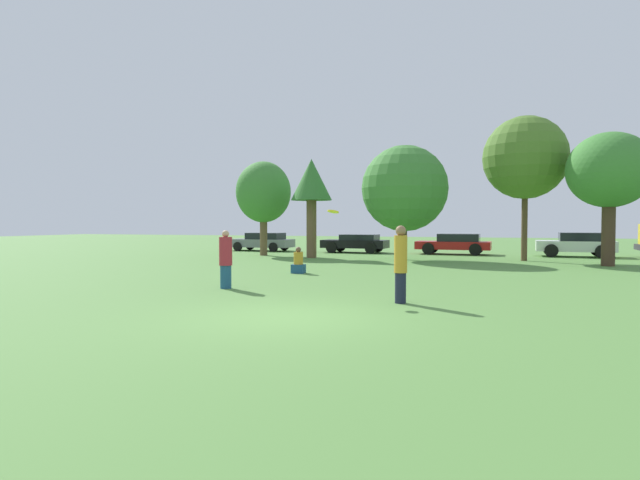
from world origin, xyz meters
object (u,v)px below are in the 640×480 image
person_catcher (401,263)px  tree_1 (311,183)px  tree_0 (263,193)px  tree_4 (609,171)px  parked_car_grey (262,241)px  person_thrower (226,260)px  frisbee (333,212)px  bystander_sitting (298,263)px  tree_2 (405,188)px  parked_car_red (455,243)px  parked_car_black (356,243)px  tree_3 (525,158)px  parked_car_white (576,244)px

person_catcher → tree_1: size_ratio=0.34×
tree_0 → tree_4: bearing=-6.9°
tree_0 → parked_car_grey: (-2.12, 4.47, -3.00)m
person_thrower → frisbee: (3.49, -0.81, 1.35)m
bystander_sitting → tree_1: (-2.40, 8.39, 3.63)m
person_catcher → tree_2: bearing=-68.6°
parked_car_red → parked_car_black: bearing=3.9°
tree_3 → parked_car_black: bearing=156.6°
parked_car_black → parked_car_grey: bearing=1.3°
parked_car_grey → tree_2: bearing=154.9°
tree_4 → parked_car_red: 10.21m
person_catcher → parked_car_red: bearing=-77.1°
bystander_sitting → parked_car_white: size_ratio=0.24×
parked_car_red → tree_3: bearing=132.2°
bystander_sitting → parked_car_grey: size_ratio=0.23×
person_thrower → person_catcher: bearing=0.0°
tree_1 → frisbee: bearing=-68.7°
parked_car_red → bystander_sitting: bearing=73.3°
tree_4 → bystander_sitting: bearing=-148.2°
person_thrower → parked_car_grey: (-7.41, 18.78, -0.20)m
tree_3 → parked_car_grey: (-16.23, 4.33, -4.47)m
person_thrower → parked_car_grey: bearing=124.2°
tree_2 → parked_car_red: bearing=68.6°
person_catcher → tree_3: (3.55, 15.64, 4.16)m
frisbee → tree_4: 15.75m
tree_2 → person_thrower: bearing=-102.8°
parked_car_grey → frisbee: bearing=121.4°
tree_0 → tree_4: 17.56m
bystander_sitting → person_catcher: bearing=-51.4°
tree_4 → parked_car_black: tree_4 is taller
parked_car_grey → person_catcher: bearing=124.8°
bystander_sitting → parked_car_white: (11.36, 13.69, 0.32)m
tree_2 → person_catcher: bearing=-81.2°
tree_1 → tree_3: bearing=6.0°
parked_car_black → tree_1: bearing=80.5°
tree_1 → person_thrower: bearing=-81.4°
bystander_sitting → tree_1: tree_1 is taller
tree_0 → tree_2: (8.32, -0.96, 0.01)m
tree_2 → tree_3: tree_3 is taller
person_thrower → tree_4: tree_4 is taller
parked_car_black → parked_car_white: 12.64m
parked_car_black → parked_car_red: size_ratio=0.94×
bystander_sitting → parked_car_grey: bearing=119.4°
person_catcher → frisbee: (-1.78, 0.37, 1.23)m
parked_car_black → parked_car_white: bearing=-177.8°
bystander_sitting → tree_4: bearing=31.8°
tree_3 → tree_0: bearing=-179.4°
person_thrower → frisbee: size_ratio=5.61×
tree_2 → tree_1: bearing=-179.7°
person_thrower → tree_3: 17.46m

